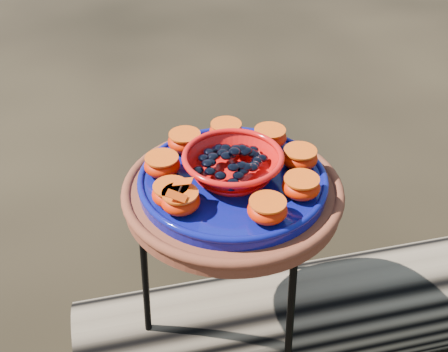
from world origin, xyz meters
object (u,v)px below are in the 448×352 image
at_px(plant_stand, 231,310).
at_px(cobalt_plate, 233,182).
at_px(terracotta_saucer, 233,194).
at_px(driftwood_log, 376,305).
at_px(red_bowl, 233,166).

height_order(plant_stand, cobalt_plate, cobalt_plate).
height_order(terracotta_saucer, driftwood_log, terracotta_saucer).
height_order(cobalt_plate, driftwood_log, cobalt_plate).
bearing_deg(cobalt_plate, plant_stand, 0.00).
relative_size(red_bowl, driftwood_log, 0.11).
xyz_separation_m(plant_stand, terracotta_saucer, (0.00, 0.00, 0.37)).
height_order(terracotta_saucer, red_bowl, red_bowl).
bearing_deg(red_bowl, driftwood_log, 45.86).
bearing_deg(cobalt_plate, red_bowl, 0.00).
relative_size(plant_stand, red_bowl, 3.60).
bearing_deg(plant_stand, driftwood_log, 45.86).
bearing_deg(plant_stand, red_bowl, 0.00).
xyz_separation_m(terracotta_saucer, driftwood_log, (0.33, 0.34, -0.56)).
distance_m(terracotta_saucer, driftwood_log, 0.73).
relative_size(plant_stand, terracotta_saucer, 1.54).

